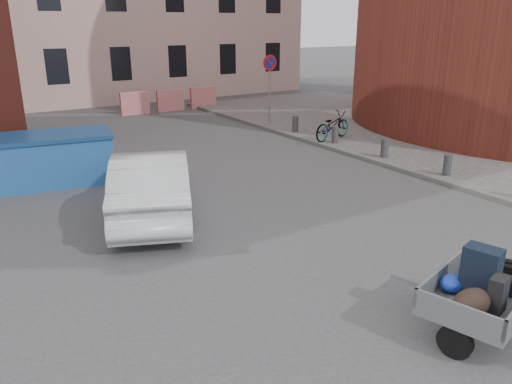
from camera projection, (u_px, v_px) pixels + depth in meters
ground at (289, 249)px, 9.12m from camera, size 120.00×120.00×0.00m
sidewalk at (452, 139)px, 17.40m from camera, size 9.00×24.00×0.12m
no_parking_sign at (270, 75)px, 19.09m from camera, size 0.60×0.09×2.65m
bollards at (385, 148)px, 14.77m from camera, size 0.22×9.02×0.55m
barriers at (170, 100)px, 23.05m from camera, size 4.70×0.18×1.00m
trailer at (480, 292)px, 6.49m from camera, size 1.83×1.96×1.20m
dumpster at (50, 159)px, 12.67m from camera, size 3.26×2.04×1.28m
silver_car at (151, 183)px, 10.52m from camera, size 3.03×4.55×1.42m
bicycle at (332, 126)px, 17.00m from camera, size 1.89×1.03×0.94m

